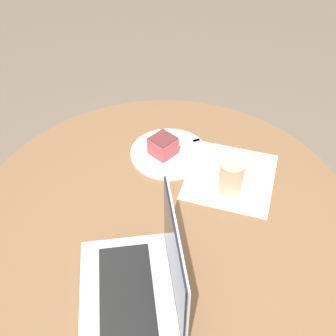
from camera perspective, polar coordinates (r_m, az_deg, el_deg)
The scene contains 8 objects.
ground_plane at distance 1.80m, azimuth -0.27°, elevation -21.39°, with size 12.00×12.00×0.00m, color #6B5B4C.
dining_table at distance 1.30m, azimuth -0.36°, elevation -9.78°, with size 1.13×1.13×0.74m.
paper_document at distance 1.27m, azimuth 9.26°, elevation -1.22°, with size 0.36×0.35×0.00m.
plate at distance 1.34m, azimuth 0.34°, elevation 2.18°, with size 0.26×0.26×0.01m.
cake_slice at distance 1.31m, azimuth -0.64°, elevation 3.26°, with size 0.11×0.11×0.07m.
fork at distance 1.36m, azimuth 2.36°, elevation 3.43°, with size 0.08×0.17×0.00m.
coffee_glass at distance 1.19m, azimuth 9.36°, elevation -1.30°, with size 0.07×0.07×0.11m.
laptop at distance 0.96m, azimuth -3.78°, elevation -16.30°, with size 0.34×0.27×0.25m.
Camera 1 is at (-0.80, 0.00, 1.61)m, focal length 42.00 mm.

